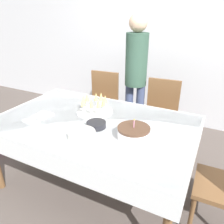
{
  "coord_description": "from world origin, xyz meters",
  "views": [
    {
      "loc": [
        0.99,
        -1.57,
        1.7
      ],
      "look_at": [
        0.18,
        0.02,
        0.88
      ],
      "focal_mm": 35.0,
      "sensor_mm": 36.0,
      "label": 1
    }
  ],
  "objects_px": {
    "plate_stack_main": "(82,135)",
    "champagne_tray": "(95,104)",
    "birthday_cake": "(134,133)",
    "dining_chair_far_right": "(160,115)",
    "gift_bag": "(5,145)",
    "plate_stack_dessert": "(96,125)",
    "person_standing": "(136,69)",
    "dining_chair_far_left": "(102,103)"
  },
  "relations": [
    {
      "from": "plate_stack_main",
      "to": "dining_chair_far_right",
      "type": "bearing_deg",
      "value": 74.26
    },
    {
      "from": "dining_chair_far_right",
      "to": "gift_bag",
      "type": "xyz_separation_m",
      "value": [
        -1.75,
        -0.96,
        -0.41
      ]
    },
    {
      "from": "dining_chair_far_right",
      "to": "plate_stack_dessert",
      "type": "distance_m",
      "value": 1.08
    },
    {
      "from": "dining_chair_far_left",
      "to": "champagne_tray",
      "type": "relative_size",
      "value": 2.58
    },
    {
      "from": "champagne_tray",
      "to": "dining_chair_far_left",
      "type": "bearing_deg",
      "value": 114.15
    },
    {
      "from": "birthday_cake",
      "to": "person_standing",
      "type": "xyz_separation_m",
      "value": [
        -0.44,
        1.16,
        0.22
      ]
    },
    {
      "from": "birthday_cake",
      "to": "plate_stack_main",
      "type": "distance_m",
      "value": 0.42
    },
    {
      "from": "dining_chair_far_left",
      "to": "plate_stack_dessert",
      "type": "xyz_separation_m",
      "value": [
        0.5,
        -1.0,
        0.26
      ]
    },
    {
      "from": "champagne_tray",
      "to": "gift_bag",
      "type": "height_order",
      "value": "champagne_tray"
    },
    {
      "from": "dining_chair_far_right",
      "to": "champagne_tray",
      "type": "bearing_deg",
      "value": -124.51
    },
    {
      "from": "birthday_cake",
      "to": "person_standing",
      "type": "bearing_deg",
      "value": 110.59
    },
    {
      "from": "champagne_tray",
      "to": "plate_stack_dessert",
      "type": "relative_size",
      "value": 2.09
    },
    {
      "from": "champagne_tray",
      "to": "person_standing",
      "type": "height_order",
      "value": "person_standing"
    },
    {
      "from": "dining_chair_far_right",
      "to": "plate_stack_main",
      "type": "distance_m",
      "value": 1.28
    },
    {
      "from": "plate_stack_main",
      "to": "dining_chair_far_left",
      "type": "bearing_deg",
      "value": 112.07
    },
    {
      "from": "birthday_cake",
      "to": "gift_bag",
      "type": "xyz_separation_m",
      "value": [
        -1.79,
        0.07,
        -0.7
      ]
    },
    {
      "from": "dining_chair_far_left",
      "to": "champagne_tray",
      "type": "bearing_deg",
      "value": -65.85
    },
    {
      "from": "dining_chair_far_right",
      "to": "birthday_cake",
      "type": "height_order",
      "value": "dining_chair_far_right"
    },
    {
      "from": "birthday_cake",
      "to": "plate_stack_main",
      "type": "height_order",
      "value": "birthday_cake"
    },
    {
      "from": "person_standing",
      "to": "gift_bag",
      "type": "xyz_separation_m",
      "value": [
        -1.36,
        -1.09,
        -0.92
      ]
    },
    {
      "from": "dining_chair_far_right",
      "to": "plate_stack_main",
      "type": "relative_size",
      "value": 4.23
    },
    {
      "from": "plate_stack_dessert",
      "to": "dining_chair_far_right",
      "type": "bearing_deg",
      "value": 71.82
    },
    {
      "from": "plate_stack_main",
      "to": "person_standing",
      "type": "bearing_deg",
      "value": 92.33
    },
    {
      "from": "plate_stack_main",
      "to": "champagne_tray",
      "type": "bearing_deg",
      "value": 108.76
    },
    {
      "from": "dining_chair_far_right",
      "to": "plate_stack_main",
      "type": "xyz_separation_m",
      "value": [
        -0.34,
        -1.21,
        0.26
      ]
    },
    {
      "from": "birthday_cake",
      "to": "plate_stack_dessert",
      "type": "relative_size",
      "value": 1.5
    },
    {
      "from": "birthday_cake",
      "to": "gift_bag",
      "type": "bearing_deg",
      "value": 177.67
    },
    {
      "from": "dining_chair_far_right",
      "to": "person_standing",
      "type": "relative_size",
      "value": 0.56
    },
    {
      "from": "dining_chair_far_right",
      "to": "champagne_tray",
      "type": "relative_size",
      "value": 2.58
    },
    {
      "from": "dining_chair_far_right",
      "to": "gift_bag",
      "type": "bearing_deg",
      "value": -151.34
    },
    {
      "from": "dining_chair_far_right",
      "to": "person_standing",
      "type": "height_order",
      "value": "person_standing"
    },
    {
      "from": "dining_chair_far_left",
      "to": "champagne_tray",
      "type": "xyz_separation_m",
      "value": [
        0.33,
        -0.73,
        0.32
      ]
    },
    {
      "from": "birthday_cake",
      "to": "person_standing",
      "type": "height_order",
      "value": "person_standing"
    },
    {
      "from": "person_standing",
      "to": "plate_stack_main",
      "type": "bearing_deg",
      "value": -87.67
    },
    {
      "from": "champagne_tray",
      "to": "plate_stack_dessert",
      "type": "bearing_deg",
      "value": -56.73
    },
    {
      "from": "dining_chair_far_right",
      "to": "plate_stack_dessert",
      "type": "xyz_separation_m",
      "value": [
        -0.33,
        -1.0,
        0.26
      ]
    },
    {
      "from": "plate_stack_main",
      "to": "gift_bag",
      "type": "relative_size",
      "value": 1.01
    },
    {
      "from": "person_standing",
      "to": "gift_bag",
      "type": "distance_m",
      "value": 1.97
    },
    {
      "from": "dining_chair_far_right",
      "to": "person_standing",
      "type": "xyz_separation_m",
      "value": [
        -0.4,
        0.13,
        0.51
      ]
    },
    {
      "from": "dining_chair_far_right",
      "to": "gift_bag",
      "type": "height_order",
      "value": "dining_chair_far_right"
    },
    {
      "from": "dining_chair_far_left",
      "to": "dining_chair_far_right",
      "type": "bearing_deg",
      "value": 0.01
    },
    {
      "from": "champagne_tray",
      "to": "dining_chair_far_right",
      "type": "bearing_deg",
      "value": 55.49
    }
  ]
}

